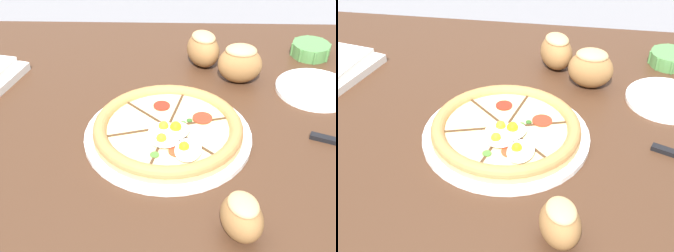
# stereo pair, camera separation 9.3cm
# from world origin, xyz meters

# --- Properties ---
(dining_table) EXTENTS (1.28, 0.98, 0.76)m
(dining_table) POSITION_xyz_m (0.00, 0.00, 0.66)
(dining_table) COLOR #422819
(dining_table) RESTS_ON ground_plane
(pizza) EXTENTS (0.34, 0.34, 0.05)m
(pizza) POSITION_xyz_m (0.07, -0.08, 0.78)
(pizza) COLOR white
(pizza) RESTS_ON dining_table
(ramekin_bowl) EXTENTS (0.10, 0.10, 0.04)m
(ramekin_bowl) POSITION_xyz_m (0.44, 0.29, 0.78)
(ramekin_bowl) COLOR #4C8442
(ramekin_bowl) RESTS_ON dining_table
(bread_piece_near) EXTENTS (0.11, 0.09, 0.09)m
(bread_piece_near) POSITION_xyz_m (0.23, 0.16, 0.81)
(bread_piece_near) COLOR olive
(bread_piece_near) RESTS_ON dining_table
(bread_piece_mid) EXTENTS (0.11, 0.12, 0.09)m
(bread_piece_mid) POSITION_xyz_m (0.15, 0.23, 0.81)
(bread_piece_mid) COLOR olive
(bread_piece_mid) RESTS_ON dining_table
(bread_piece_far) EXTENTS (0.09, 0.10, 0.08)m
(bread_piece_far) POSITION_xyz_m (0.19, -0.32, 0.80)
(bread_piece_far) COLOR olive
(bread_piece_far) RESTS_ON dining_table
(side_saucer) EXTENTS (0.18, 0.18, 0.01)m
(side_saucer) POSITION_xyz_m (0.41, 0.11, 0.77)
(side_saucer) COLOR white
(side_saucer) RESTS_ON dining_table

